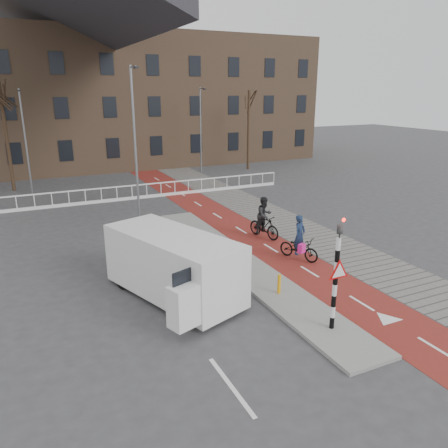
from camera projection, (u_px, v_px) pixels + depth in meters
name	position (u px, v px, depth m)	size (l,w,h in m)	color
ground	(308.00, 300.00, 15.26)	(120.00, 120.00, 0.00)	#38383A
bike_lane	(225.00, 220.00, 24.51)	(2.50, 60.00, 0.01)	maroon
sidewalk	(268.00, 214.00, 25.65)	(3.00, 60.00, 0.01)	slate
curb_island	(239.00, 262.00, 18.41)	(1.80, 16.00, 0.12)	gray
traffic_signal	(337.00, 271.00, 12.68)	(0.80, 0.80, 3.68)	black
bollard	(279.00, 284.00, 15.41)	(0.12, 0.12, 0.70)	orange
cyclist_near	(299.00, 245.00, 18.71)	(1.35, 1.99, 1.96)	black
cyclist_far	(264.00, 221.00, 21.39)	(1.05, 2.01, 2.07)	black
van	(173.00, 265.00, 15.18)	(3.82, 5.77, 2.30)	white
railing	(86.00, 200.00, 27.81)	(28.00, 0.10, 0.99)	silver
townhouse_row	(75.00, 80.00, 39.35)	(46.00, 10.00, 15.90)	#7F6047
tree_mid	(7.00, 137.00, 30.57)	(0.25, 0.25, 7.63)	#2F2115
tree_right	(249.00, 131.00, 39.15)	(0.23, 0.23, 6.96)	#2F2115
streetlight_near	(136.00, 152.00, 21.68)	(0.12, 0.12, 8.14)	slate
streetlight_left	(26.00, 143.00, 29.67)	(0.12, 0.12, 7.10)	slate
streetlight_right	(201.00, 131.00, 37.64)	(0.12, 0.12, 7.21)	slate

